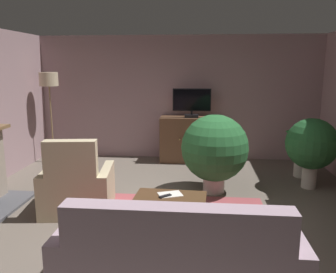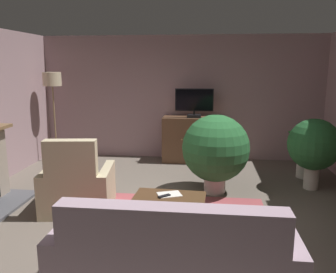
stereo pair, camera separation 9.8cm
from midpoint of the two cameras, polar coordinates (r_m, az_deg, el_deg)
The scene contains 14 objects.
ground_plane at distance 4.92m, azimuth -0.52°, elevation -13.34°, with size 6.74×7.00×0.04m, color #665B51.
wall_back at distance 7.73m, azimuth 2.42°, elevation 6.37°, with size 6.74×0.10×2.70m, color gray.
rug_central at distance 4.74m, azimuth 1.00°, elevation -14.03°, with size 2.64×1.96×0.01m, color #9E474C.
tv_cabinet at distance 7.51m, azimuth 4.64°, elevation -0.67°, with size 1.33×0.53×0.98m.
television at distance 7.32m, azimuth 4.73°, elevation 5.65°, with size 0.80×0.20×0.61m.
coffee_table at distance 4.53m, azimuth 0.87°, elevation -10.41°, with size 0.94×0.56×0.41m.
tv_remote at distance 4.49m, azimuth 0.01°, elevation -9.78°, with size 0.17×0.05×0.02m, color black.
folded_newspaper at distance 4.57m, azimuth 0.84°, elevation -9.49°, with size 0.30×0.22×0.01m, color silver.
sofa_floral at distance 3.28m, azimuth 1.84°, elevation -20.19°, with size 2.13×0.90×0.99m.
armchair_angled_to_table at distance 5.15m, azimuth -14.12°, elevation -8.27°, with size 1.05×0.99×1.10m.
potted_plant_small_fern_corner at distance 6.27m, azimuth 23.31°, elevation -1.38°, with size 0.86×0.86×1.20m.
potted_plant_tall_palm_by_window at distance 5.64m, azimuth 8.34°, elevation -2.07°, with size 1.09×1.09×1.29m.
potted_plant_on_hearth_side at distance 6.98m, azimuth 22.10°, elevation -4.38°, with size 0.82×0.89×1.01m.
floor_lamp at distance 7.75m, azimuth -18.12°, elevation 7.46°, with size 0.38×0.38×1.92m.
Camera 2 is at (0.60, -4.42, 2.06)m, focal length 37.02 mm.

